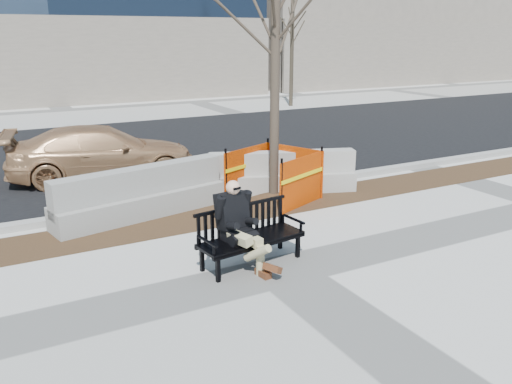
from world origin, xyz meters
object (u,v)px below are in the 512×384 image
sedan (105,178)px  jersey_barrier_right (282,191)px  seated_man (238,266)px  jersey_barrier_left (143,216)px  bench (251,264)px  tree_fence (274,200)px

sedan → jersey_barrier_right: 4.22m
seated_man → jersey_barrier_right: (2.52, 2.94, 0.00)m
jersey_barrier_left → bench: bearing=-85.8°
bench → jersey_barrier_left: 2.91m
bench → jersey_barrier_right: bearing=44.2°
bench → sedan: (-0.78, 5.83, 0.00)m
bench → jersey_barrier_left: bearing=97.8°
jersey_barrier_left → jersey_barrier_right: size_ratio=1.06×
seated_man → tree_fence: 3.24m
tree_fence → jersey_barrier_right: (0.47, 0.44, 0.00)m
jersey_barrier_left → jersey_barrier_right: 3.09m
bench → jersey_barrier_left: (-0.79, 2.81, 0.00)m
jersey_barrier_left → jersey_barrier_right: jersey_barrier_left is taller
bench → sedan: size_ratio=0.39×
jersey_barrier_left → sedan: bearing=78.4°
sedan → jersey_barrier_left: 3.02m
bench → tree_fence: (1.84, 2.51, 0.00)m
seated_man → sedan: bearing=87.7°
seated_man → jersey_barrier_right: bearing=41.6°
tree_fence → jersey_barrier_left: tree_fence is taller
seated_man → jersey_barrier_left: seated_man is taller
seated_man → sedan: (-0.56, 5.82, 0.00)m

